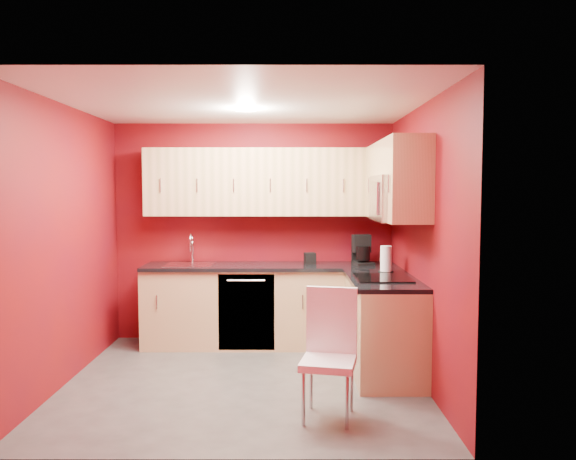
{
  "coord_description": "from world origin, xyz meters",
  "views": [
    {
      "loc": [
        0.4,
        -5.0,
        1.73
      ],
      "look_at": [
        0.39,
        0.55,
        1.34
      ],
      "focal_mm": 35.0,
      "sensor_mm": 36.0,
      "label": 1
    }
  ],
  "objects_px": {
    "microwave": "(396,198)",
    "paper_towel": "(386,259)",
    "coffee_maker": "(363,250)",
    "napkin_holder": "(310,258)",
    "dining_chair": "(328,355)",
    "sink": "(190,261)"
  },
  "relations": [
    {
      "from": "napkin_holder",
      "to": "paper_towel",
      "type": "height_order",
      "value": "paper_towel"
    },
    {
      "from": "microwave",
      "to": "paper_towel",
      "type": "height_order",
      "value": "microwave"
    },
    {
      "from": "coffee_maker",
      "to": "napkin_holder",
      "type": "relative_size",
      "value": 2.61
    },
    {
      "from": "dining_chair",
      "to": "microwave",
      "type": "bearing_deg",
      "value": 68.47
    },
    {
      "from": "microwave",
      "to": "coffee_maker",
      "type": "height_order",
      "value": "microwave"
    },
    {
      "from": "coffee_maker",
      "to": "paper_towel",
      "type": "height_order",
      "value": "coffee_maker"
    },
    {
      "from": "napkin_holder",
      "to": "dining_chair",
      "type": "bearing_deg",
      "value": -88.35
    },
    {
      "from": "sink",
      "to": "dining_chair",
      "type": "xyz_separation_m",
      "value": [
        1.4,
        -2.05,
        -0.45
      ]
    },
    {
      "from": "paper_towel",
      "to": "coffee_maker",
      "type": "bearing_deg",
      "value": 105.32
    },
    {
      "from": "napkin_holder",
      "to": "sink",
      "type": "bearing_deg",
      "value": -178.64
    },
    {
      "from": "microwave",
      "to": "sink",
      "type": "height_order",
      "value": "microwave"
    },
    {
      "from": "napkin_holder",
      "to": "dining_chair",
      "type": "height_order",
      "value": "napkin_holder"
    },
    {
      "from": "microwave",
      "to": "sink",
      "type": "bearing_deg",
      "value": 154.4
    },
    {
      "from": "coffee_maker",
      "to": "napkin_holder",
      "type": "xyz_separation_m",
      "value": [
        -0.59,
        0.06,
        -0.1
      ]
    },
    {
      "from": "microwave",
      "to": "paper_towel",
      "type": "xyz_separation_m",
      "value": [
        -0.01,
        0.41,
        -0.62
      ]
    },
    {
      "from": "paper_towel",
      "to": "dining_chair",
      "type": "xyz_separation_m",
      "value": [
        -0.68,
        -1.46,
        -0.55
      ]
    },
    {
      "from": "coffee_maker",
      "to": "napkin_holder",
      "type": "bearing_deg",
      "value": 161.71
    },
    {
      "from": "sink",
      "to": "paper_towel",
      "type": "relative_size",
      "value": 1.96
    },
    {
      "from": "microwave",
      "to": "coffee_maker",
      "type": "bearing_deg",
      "value": 99.63
    },
    {
      "from": "napkin_holder",
      "to": "paper_towel",
      "type": "relative_size",
      "value": 0.48
    },
    {
      "from": "coffee_maker",
      "to": "napkin_holder",
      "type": "distance_m",
      "value": 0.6
    },
    {
      "from": "coffee_maker",
      "to": "sink",
      "type": "bearing_deg",
      "value": 166.82
    }
  ]
}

